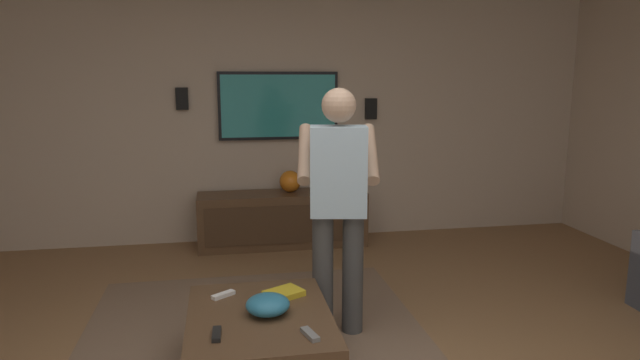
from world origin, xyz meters
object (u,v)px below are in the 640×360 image
Objects in this scene: tv at (279,106)px; bowl at (268,305)px; coffee_table at (260,331)px; person_standing at (338,197)px; wall_speaker_left at (371,109)px; book at (284,293)px; wall_speaker_right at (182,99)px; remote_black at (217,334)px; remote_white at (223,295)px; remote_grey at (310,334)px; media_console at (283,219)px; vase_round at (290,181)px.

tv is 2.97m from bowl.
bowl is at bearing -100.91° from coffee_table.
person_standing is 2.46m from wall_speaker_left.
book is (0.23, -0.16, 0.12)m from coffee_table.
wall_speaker_right is (0.01, 0.96, 0.08)m from tv.
wall_speaker_left is (3.02, -1.63, 0.96)m from remote_black.
book is at bearing -5.59° from tv.
remote_white reaches higher than coffee_table.
book is at bearing 136.97° from person_standing.
book is 3.00m from wall_speaker_left.
bowl is 0.36m from remote_black.
coffee_table is 6.67× the size of remote_grey.
coffee_table is at bearing 25.73° from book.
media_console is at bearing 104.45° from wall_speaker_left.
media_console is 1.57m from wall_speaker_right.
person_standing is at bearing -18.09° from remote_white.
vase_round is (2.57, -0.50, 0.36)m from coffee_table.
remote_grey is 0.55m from book.
wall_speaker_left is at bearing 21.88° from remote_white.
bowl is 1.65× the size of remote_white.
remote_white is at bearing 177.92° from remote_black.
media_console is at bearing -8.17° from bowl.
remote_black is at bearing -174.04° from wall_speaker_right.
remote_grey is (-0.32, -0.24, 0.12)m from coffee_table.
remote_grey is (-0.84, 0.32, -0.52)m from person_standing.
vase_round is at bearing -11.00° from coffee_table.
wall_speaker_right is at bearing 36.39° from person_standing.
coffee_table is 0.59× the size of media_console.
wall_speaker_left is at bearing 104.45° from media_console.
tv is at bearing 40.61° from remote_white.
remote_black is (-0.52, 0.04, 0.00)m from remote_white.
remote_black is (-0.22, 0.28, -0.04)m from bowl.
wall_speaker_right reaches higher than media_console.
bowl reaches higher than remote_white.
tv is 8.20× the size of remote_grey.
media_console reaches higher than remote_black.
vase_round reaches higher than remote_black.
remote_black is at bearing 151.64° from wall_speaker_left.
coffee_table is at bearing 137.07° from remote_black.
remote_white is 1.00× the size of remote_grey.
media_console is at bearing -124.80° from book.
tv is 8.20× the size of remote_white.
book is at bearing -35.64° from coffee_table.
remote_grey is at bearing 174.79° from vase_round.
remote_white is 0.36m from book.
coffee_table is 0.17m from bowl.
book is 1.00× the size of wall_speaker_right.
tv is at bearing -180.00° from media_console.
bowl is 1.12× the size of wall_speaker_left.
wall_speaker_right is at bearing -104.77° from media_console.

